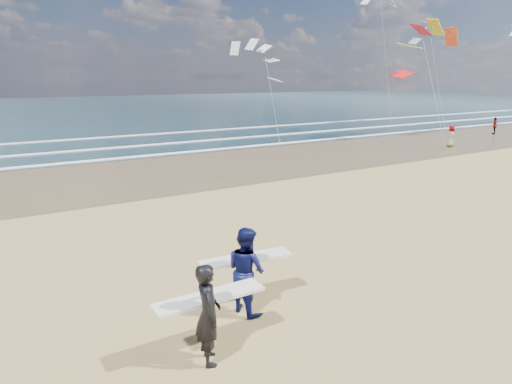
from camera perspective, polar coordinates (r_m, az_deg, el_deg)
wet_sand_strip at (r=35.61m, az=13.40°, el=5.45°), size 220.00×12.00×0.01m
ocean at (r=82.84m, az=-14.35°, el=10.21°), size 220.00×100.00×0.02m
foam_breakers at (r=43.25m, az=3.88°, el=7.36°), size 220.00×11.70×0.05m
surfer_near at (r=8.75m, az=-5.98°, el=-14.69°), size 2.20×1.02×1.96m
surfer_far at (r=10.39m, az=-1.25°, el=-9.65°), size 2.25×1.30×2.00m
beachgoer_0 at (r=37.78m, az=23.20°, el=6.41°), size 0.92×0.93×1.62m
beachgoer_1 at (r=48.12m, az=27.67°, el=7.34°), size 0.96×0.82×1.54m
kite_0 at (r=41.29m, az=20.59°, el=15.27°), size 8.00×4.98×10.50m
kite_1 at (r=40.08m, az=1.68°, el=13.69°), size 5.72×4.73×8.70m
kite_2 at (r=55.58m, az=21.44°, el=14.73°), size 5.68×4.72×12.06m
kite_5 at (r=57.06m, az=15.81°, el=16.92°), size 5.09×4.66×15.97m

